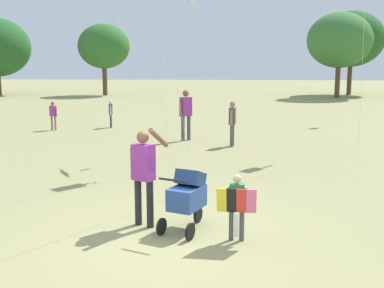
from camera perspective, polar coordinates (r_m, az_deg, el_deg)
The scene contains 9 objects.
ground_plane at distance 7.59m, azimuth -3.06°, elevation -11.55°, with size 120.00×120.00×0.00m, color #938E5B.
treeline_distant at distance 37.80m, azimuth -3.48°, elevation 11.77°, with size 33.70×7.54×6.59m.
child_with_butterfly_kite at distance 7.41m, azimuth 5.39°, elevation -6.93°, with size 0.61×0.36×1.06m.
person_adult_flyer at distance 8.00m, azimuth -5.80°, elevation -3.02°, with size 0.65×0.47×1.71m.
stroller at distance 7.87m, azimuth -0.56°, elevation -6.06°, with size 0.80×1.11×1.03m.
person_red_shirt at distance 20.06m, azimuth -9.72°, elevation 3.85°, with size 0.21×0.36×1.14m.
person_sitting_far at distance 15.49m, azimuth 4.85°, elevation 2.89°, with size 0.25×0.47×1.47m.
person_couple_left at distance 19.87m, azimuth -16.29°, elevation 3.54°, with size 0.35×0.23×1.15m.
person_kid_running at distance 16.55m, azimuth -0.75°, elevation 3.98°, with size 0.43×0.43×1.76m.
Camera 1 is at (0.81, -7.01, 2.79)m, focal length 44.56 mm.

